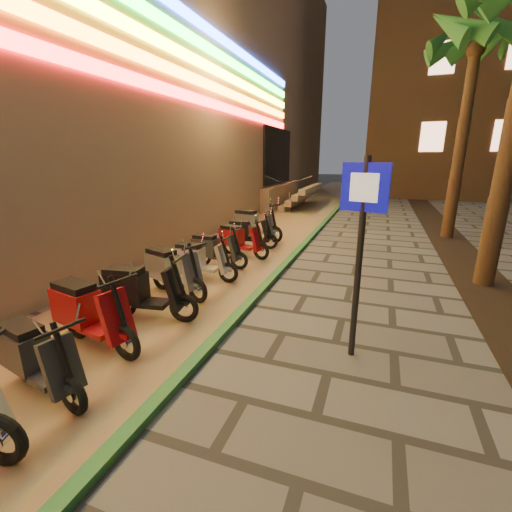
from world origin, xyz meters
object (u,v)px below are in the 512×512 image
at_px(scooter_7, 139,291).
at_px(scooter_12, 247,233).
at_px(scooter_5, 35,357).
at_px(scooter_9, 199,260).
at_px(scooter_8, 170,270).
at_px(pedestrian_sign, 361,233).
at_px(scooter_11, 239,239).
at_px(scooter_10, 213,249).
at_px(scooter_6, 87,312).
at_px(scooter_13, 253,223).

distance_m(scooter_7, scooter_12, 5.21).
xyz_separation_m(scooter_5, scooter_9, (-0.13, 4.17, 0.00)).
bearing_deg(scooter_12, scooter_8, -97.90).
bearing_deg(scooter_5, pedestrian_sign, 43.13).
bearing_deg(scooter_11, scooter_7, -78.67).
xyz_separation_m(scooter_7, scooter_10, (-0.16, 3.11, -0.05)).
bearing_deg(scooter_7, scooter_6, -107.66).
relative_size(scooter_10, scooter_12, 0.97).
xyz_separation_m(pedestrian_sign, scooter_9, (-3.59, 2.07, -1.31)).
bearing_deg(scooter_10, scooter_13, 92.08).
height_order(scooter_8, scooter_11, scooter_8).
xyz_separation_m(scooter_9, scooter_10, (-0.13, 0.97, -0.00)).
height_order(scooter_7, scooter_12, scooter_7).
relative_size(scooter_10, scooter_11, 0.95).
bearing_deg(scooter_9, pedestrian_sign, -31.04).
distance_m(scooter_9, scooter_12, 3.07).
height_order(scooter_9, scooter_11, scooter_11).
xyz_separation_m(pedestrian_sign, scooter_5, (-3.45, -2.10, -1.31)).
relative_size(pedestrian_sign, scooter_9, 1.80).
xyz_separation_m(scooter_10, scooter_13, (-0.11, 3.20, 0.10)).
relative_size(pedestrian_sign, scooter_13, 1.49).
bearing_deg(scooter_6, scooter_5, -64.92).
bearing_deg(scooter_6, scooter_12, 100.30).
bearing_deg(pedestrian_sign, scooter_8, 179.69).
height_order(scooter_5, scooter_6, scooter_6).
distance_m(scooter_5, scooter_9, 4.17).
bearing_deg(scooter_7, scooter_12, 81.75).
xyz_separation_m(scooter_8, scooter_11, (0.22, 3.09, -0.03)).
xyz_separation_m(scooter_6, scooter_9, (0.12, 3.12, -0.06)).
bearing_deg(scooter_12, scooter_11, -89.42).
distance_m(scooter_9, scooter_11, 2.13).
bearing_deg(scooter_5, scooter_6, 115.68).
relative_size(pedestrian_sign, scooter_8, 1.66).
distance_m(scooter_6, scooter_12, 6.19).
xyz_separation_m(pedestrian_sign, scooter_8, (-3.72, 1.11, -1.27)).
xyz_separation_m(scooter_11, scooter_12, (-0.12, 0.95, -0.01)).
distance_m(pedestrian_sign, scooter_6, 4.05).
bearing_deg(scooter_11, scooter_13, 111.50).
bearing_deg(scooter_12, scooter_7, -95.85).
height_order(scooter_7, scooter_9, scooter_7).
relative_size(scooter_6, scooter_7, 1.02).
relative_size(scooter_6, scooter_13, 0.94).
height_order(pedestrian_sign, scooter_9, pedestrian_sign).
distance_m(scooter_9, scooter_13, 4.18).
distance_m(scooter_5, scooter_11, 6.30).
height_order(scooter_7, scooter_13, scooter_13).
bearing_deg(scooter_11, scooter_12, 109.21).
bearing_deg(scooter_8, pedestrian_sign, 1.32).
distance_m(scooter_6, scooter_8, 2.15).
distance_m(pedestrian_sign, scooter_8, 4.08).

